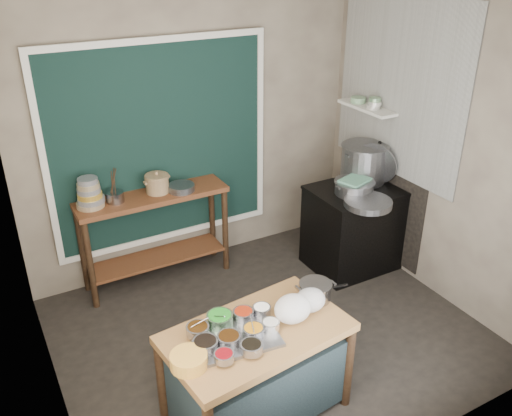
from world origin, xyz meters
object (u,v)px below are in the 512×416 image
stove_block (354,229)px  stock_pot (364,163)px  steamer (354,187)px  back_counter (156,238)px  ceramic_crock (157,185)px  yellow_basin (189,361)px  utensil_cup (115,197)px  prep_table (257,372)px  condiment_tray (235,337)px  saucepan (315,291)px

stove_block → stock_pot: (0.17, 0.15, 0.65)m
steamer → stock_pot: bearing=37.7°
back_counter → ceramic_crock: 0.56m
yellow_basin → utensil_cup: utensil_cup is taller
steamer → yellow_basin: bearing=-150.4°
prep_table → yellow_basin: size_ratio=5.33×
yellow_basin → ceramic_crock: ceramic_crock is taller
condiment_tray → steamer: 2.29m
prep_table → stove_block: stove_block is taller
back_counter → saucepan: size_ratio=5.84×
back_counter → stock_pot: bearing=-15.7°
utensil_cup → steamer: size_ratio=0.40×
back_counter → steamer: 2.02m
condiment_tray → ceramic_crock: (0.21, 2.04, 0.27)m
stove_block → saucepan: saucepan is taller
back_counter → stove_block: 2.04m
utensil_cup → steamer: utensil_cup is taller
utensil_cup → stock_pot: size_ratio=0.33×
yellow_basin → saucepan: bearing=10.5°
prep_table → condiment_tray: bearing=175.6°
prep_table → ceramic_crock: 2.13m
saucepan → condiment_tray: bearing=-157.1°
saucepan → yellow_basin: bearing=-155.2°
utensil_cup → stock_pot: bearing=-13.8°
back_counter → condiment_tray: back_counter is taller
prep_table → steamer: size_ratio=3.06×
back_counter → utensil_cup: size_ratio=8.80×
saucepan → steamer: (1.22, 1.11, 0.13)m
condiment_tray → saucepan: (0.72, 0.11, 0.06)m
condiment_tray → yellow_basin: (-0.37, -0.09, 0.03)m
ceramic_crock → condiment_tray: bearing=-96.0°
back_counter → utensil_cup: 0.63m
stove_block → condiment_tray: bearing=-147.9°
prep_table → back_counter: back_counter is taller
back_counter → stove_block: size_ratio=1.61×
prep_table → stock_pot: stock_pot is taller
ceramic_crock → utensil_cup: bearing=-178.3°
stock_pot → ceramic_crock: bearing=163.2°
condiment_tray → ceramic_crock: 2.06m
saucepan → utensil_cup: bearing=129.8°
saucepan → ceramic_crock: bearing=118.9°
back_counter → condiment_tray: size_ratio=2.59×
back_counter → stock_pot: size_ratio=2.93×
prep_table → saucepan: size_ratio=5.04×
utensil_cup → ceramic_crock: (0.41, 0.01, 0.03)m
ceramic_crock → steamer: 1.91m
prep_table → utensil_cup: bearing=93.9°
prep_table → saucepan: 0.71m
prep_table → utensil_cup: size_ratio=7.59×
utensil_cup → stock_pot: (2.41, -0.59, 0.07)m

